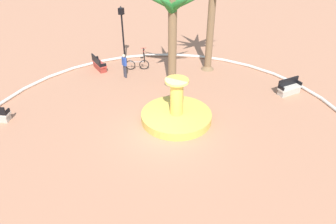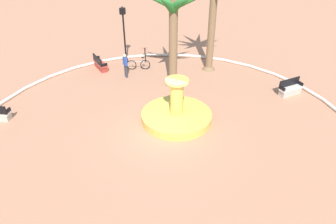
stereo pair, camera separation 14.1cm
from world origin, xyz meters
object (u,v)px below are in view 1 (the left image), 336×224
(palm_tree_by_curb, at_px, (173,15))
(bench_west, at_px, (99,65))
(fountain, at_px, (176,115))
(lamppost, at_px, (123,31))
(bicycle_by_lamppost, at_px, (137,65))
(bench_north, at_px, (289,89))
(bicycle_red_frame, at_px, (144,54))
(person_cyclist_helmet, at_px, (124,65))

(palm_tree_by_curb, height_order, bench_west, palm_tree_by_curb)
(fountain, distance_m, lamppost, 8.88)
(bench_west, bearing_deg, bicycle_by_lamppost, 115.84)
(bench_north, height_order, bicycle_by_lamppost, bench_north)
(bench_north, height_order, bicycle_red_frame, bench_north)
(palm_tree_by_curb, bearing_deg, person_cyclist_helmet, -80.82)
(fountain, distance_m, bicycle_red_frame, 8.76)
(lamppost, relative_size, bicycle_by_lamppost, 2.77)
(bicycle_by_lamppost, bearing_deg, lamppost, -113.21)
(palm_tree_by_curb, xyz_separation_m, lamppost, (-1.56, -4.73, -2.10))
(bicycle_by_lamppost, bearing_deg, bicycle_red_frame, -164.32)
(bench_west, relative_size, lamppost, 0.38)
(bicycle_red_frame, bearing_deg, lamppost, -38.12)
(palm_tree_by_curb, distance_m, bench_west, 7.16)
(lamppost, xyz_separation_m, person_cyclist_helmet, (2.10, 1.37, -1.53))
(bench_west, xyz_separation_m, person_cyclist_helmet, (0.26, 2.39, 0.61))
(bench_west, height_order, bicycle_red_frame, bench_west)
(palm_tree_by_curb, distance_m, bicycle_by_lamppost, 5.40)
(fountain, xyz_separation_m, bench_west, (-3.48, -7.80, 0.00))
(fountain, bearing_deg, bicycle_red_frame, -138.34)
(person_cyclist_helmet, bearing_deg, bicycle_by_lamppost, 175.71)
(lamppost, bearing_deg, bicycle_by_lamppost, 66.79)
(fountain, distance_m, palm_tree_by_curb, 6.03)
(bicycle_by_lamppost, bearing_deg, palm_tree_by_curb, 74.17)
(bench_north, xyz_separation_m, lamppost, (0.50, -11.90, 2.14))
(fountain, relative_size, bench_north, 2.46)
(fountain, height_order, palm_tree_by_curb, palm_tree_by_curb)
(palm_tree_by_curb, bearing_deg, bicycle_by_lamppost, -105.83)
(fountain, distance_m, person_cyclist_helmet, 6.33)
(bench_north, bearing_deg, bicycle_by_lamppost, -83.80)
(bench_north, bearing_deg, palm_tree_by_curb, -74.00)
(bicycle_red_frame, height_order, person_cyclist_helmet, person_cyclist_helmet)
(palm_tree_by_curb, height_order, bench_north, palm_tree_by_curb)
(bicycle_by_lamppost, height_order, person_cyclist_helmet, person_cyclist_helmet)
(fountain, distance_m, bench_west, 8.54)
(bench_north, height_order, lamppost, lamppost)
(person_cyclist_helmet, bearing_deg, fountain, 59.24)
(palm_tree_by_curb, bearing_deg, bench_west, -87.14)
(palm_tree_by_curb, xyz_separation_m, bicycle_by_lamppost, (-0.92, -3.26, -4.20))
(bench_west, bearing_deg, fountain, 65.97)
(bench_north, bearing_deg, bench_west, -79.72)
(fountain, xyz_separation_m, bench_north, (-5.82, 5.12, 0.00))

